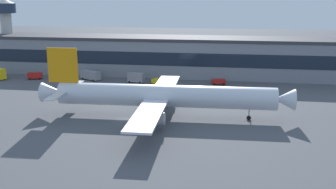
# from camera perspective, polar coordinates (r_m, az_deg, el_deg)

# --- Properties ---
(ground_plane) EXTENTS (600.00, 600.00, 0.00)m
(ground_plane) POSITION_cam_1_polar(r_m,az_deg,el_deg) (102.64, -5.99, -3.53)
(ground_plane) COLOR #4C4F54
(terminal_building) EXTENTS (196.73, 19.16, 14.95)m
(terminal_building) POSITION_cam_1_polar(r_m,az_deg,el_deg) (159.66, -0.29, 5.52)
(terminal_building) COLOR gray
(terminal_building) RESTS_ON ground_plane
(airliner) EXTENTS (65.25, 56.03, 17.50)m
(airliner) POSITION_cam_1_polar(r_m,az_deg,el_deg) (102.84, -0.87, -0.19)
(airliner) COLOR silver
(airliner) RESTS_ON ground_plane
(control_tower) EXTENTS (8.81, 8.81, 29.46)m
(control_tower) POSITION_cam_1_polar(r_m,az_deg,el_deg) (186.45, -21.90, 9.13)
(control_tower) COLOR #B7B7B2
(control_tower) RESTS_ON ground_plane
(fuel_truck) EXTENTS (8.71, 6.50, 3.35)m
(fuel_truck) POSITION_cam_1_polar(r_m,az_deg,el_deg) (152.54, -10.88, 2.74)
(fuel_truck) COLOR gray
(fuel_truck) RESTS_ON ground_plane
(pushback_tractor) EXTENTS (5.23, 3.52, 1.75)m
(pushback_tractor) POSITION_cam_1_polar(r_m,az_deg,el_deg) (143.58, 7.13, 1.86)
(pushback_tractor) COLOR red
(pushback_tractor) RESTS_ON ground_plane
(crew_van) EXTENTS (5.63, 3.74, 2.55)m
(crew_van) POSITION_cam_1_polar(r_m,az_deg,el_deg) (159.21, -18.37, 2.59)
(crew_van) COLOR red
(crew_van) RESTS_ON ground_plane
(stair_truck) EXTENTS (6.37, 3.59, 3.55)m
(stair_truck) POSITION_cam_1_polar(r_m,az_deg,el_deg) (145.40, -4.60, 2.45)
(stair_truck) COLOR gray
(stair_truck) RESTS_ON ground_plane
(baggage_tug) EXTENTS (3.32, 4.11, 1.85)m
(baggage_tug) POSITION_cam_1_polar(r_m,az_deg,el_deg) (143.27, -1.62, 1.96)
(baggage_tug) COLOR yellow
(baggage_tug) RESTS_ON ground_plane
(traffic_cone_0) EXTENTS (0.58, 0.58, 0.72)m
(traffic_cone_0) POSITION_cam_1_polar(r_m,az_deg,el_deg) (93.69, -5.06, -4.98)
(traffic_cone_0) COLOR #F2590C
(traffic_cone_0) RESTS_ON ground_plane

